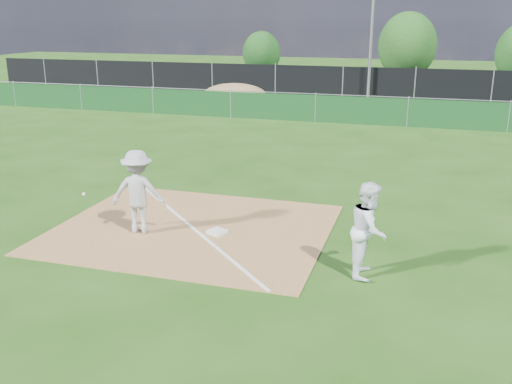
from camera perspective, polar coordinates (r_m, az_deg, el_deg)
ground at (r=21.12m, az=3.26°, el=4.70°), size 90.00×90.00×0.00m
infield_dirt at (r=12.90m, az=-6.33°, el=-3.63°), size 6.00×5.00×0.02m
foul_line at (r=12.89m, az=-6.34°, el=-3.57°), size 5.01×5.01×0.01m
green_fence at (r=25.82m, az=5.95°, el=8.30°), size 44.00×0.05×1.20m
dirt_mound at (r=30.46m, az=-2.13°, el=9.71°), size 3.38×2.60×1.17m
black_fence at (r=33.60m, az=8.67°, el=10.78°), size 46.00×0.04×1.80m
parking_lot at (r=38.62m, az=9.73°, el=10.22°), size 46.00×9.00×0.01m
light_pole at (r=32.92m, az=11.52°, el=15.92°), size 0.16×0.16×8.00m
first_base at (r=12.52m, az=-3.90°, el=-3.99°), size 0.46×0.46×0.07m
play_at_first at (r=12.56m, az=-11.71°, el=0.01°), size 2.17×0.93×1.84m
runner at (r=10.52m, az=11.23°, el=-3.69°), size 0.68×0.87×1.77m
car_left at (r=39.86m, az=1.62°, el=11.72°), size 4.55×2.95×1.44m
car_mid at (r=37.63m, az=5.24°, el=11.29°), size 4.50×2.51×1.41m
car_right at (r=37.13m, az=20.26°, el=10.13°), size 4.66×3.05×1.26m
tree_left at (r=45.17m, az=0.54°, el=13.70°), size 2.90×2.90×3.44m
tree_mid at (r=43.31m, az=14.89°, el=13.96°), size 4.10×4.10×4.86m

